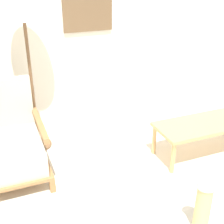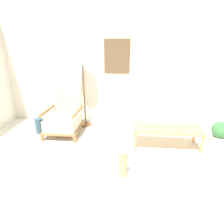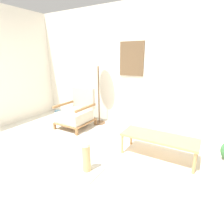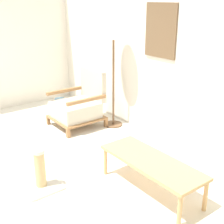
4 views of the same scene
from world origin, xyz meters
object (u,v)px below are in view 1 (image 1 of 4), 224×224
(floor_lamp, at_px, (23,13))
(coffee_table, at_px, (211,125))
(scratching_post, at_px, (201,216))
(armchair, at_px, (7,146))

(floor_lamp, xyz_separation_m, coffee_table, (1.70, -0.80, -1.13))
(scratching_post, bearing_deg, armchair, 135.08)
(armchair, bearing_deg, scratching_post, -44.92)
(armchair, xyz_separation_m, scratching_post, (1.28, -1.28, -0.18))
(armchair, relative_size, scratching_post, 1.90)
(floor_lamp, distance_m, coffee_table, 2.19)
(coffee_table, height_order, scratching_post, scratching_post)
(coffee_table, relative_size, scratching_post, 2.57)
(scratching_post, bearing_deg, coffee_table, 50.09)
(armchair, bearing_deg, coffee_table, -10.06)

